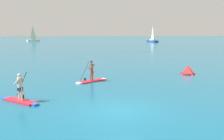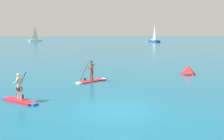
{
  "view_description": "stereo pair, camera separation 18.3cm",
  "coord_description": "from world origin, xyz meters",
  "px_view_note": "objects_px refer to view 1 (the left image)",
  "views": [
    {
      "loc": [
        -1.29,
        -11.62,
        4.03
      ],
      "look_at": [
        0.25,
        7.59,
        0.9
      ],
      "focal_mm": 37.68,
      "sensor_mm": 36.0,
      "label": 1
    },
    {
      "loc": [
        -1.1,
        -11.64,
        4.03
      ],
      "look_at": [
        0.25,
        7.59,
        0.9
      ],
      "focal_mm": 37.68,
      "sensor_mm": 36.0,
      "label": 2
    }
  ],
  "objects_px": {
    "paddleboarder_near_left": "(20,96)",
    "race_marker_buoy": "(188,70)",
    "sailboat_right_horizon": "(152,40)",
    "paddleboarder_mid_center": "(91,77)",
    "sailboat_left_horizon": "(33,39)"
  },
  "relations": [
    {
      "from": "paddleboarder_near_left",
      "to": "race_marker_buoy",
      "type": "bearing_deg",
      "value": -113.49
    },
    {
      "from": "paddleboarder_mid_center",
      "to": "race_marker_buoy",
      "type": "height_order",
      "value": "paddleboarder_mid_center"
    },
    {
      "from": "paddleboarder_near_left",
      "to": "sailboat_left_horizon",
      "type": "xyz_separation_m",
      "value": [
        -21.84,
        92.48,
        0.53
      ]
    },
    {
      "from": "paddleboarder_near_left",
      "to": "race_marker_buoy",
      "type": "distance_m",
      "value": 15.65
    },
    {
      "from": "paddleboarder_near_left",
      "to": "paddleboarder_mid_center",
      "type": "bearing_deg",
      "value": -91.81
    },
    {
      "from": "paddleboarder_near_left",
      "to": "race_marker_buoy",
      "type": "relative_size",
      "value": 1.79
    },
    {
      "from": "paddleboarder_near_left",
      "to": "paddleboarder_mid_center",
      "type": "height_order",
      "value": "paddleboarder_near_left"
    },
    {
      "from": "paddleboarder_near_left",
      "to": "sailboat_left_horizon",
      "type": "bearing_deg",
      "value": -41.66
    },
    {
      "from": "paddleboarder_mid_center",
      "to": "race_marker_buoy",
      "type": "relative_size",
      "value": 1.76
    },
    {
      "from": "race_marker_buoy",
      "to": "sailboat_right_horizon",
      "type": "bearing_deg",
      "value": 78.45
    },
    {
      "from": "sailboat_left_horizon",
      "to": "paddleboarder_mid_center",
      "type": "bearing_deg",
      "value": 74.58
    },
    {
      "from": "race_marker_buoy",
      "to": "sailboat_right_horizon",
      "type": "relative_size",
      "value": 0.19
    },
    {
      "from": "race_marker_buoy",
      "to": "paddleboarder_mid_center",
      "type": "bearing_deg",
      "value": -163.72
    },
    {
      "from": "race_marker_buoy",
      "to": "sailboat_right_horizon",
      "type": "height_order",
      "value": "sailboat_right_horizon"
    },
    {
      "from": "sailboat_left_horizon",
      "to": "paddleboarder_near_left",
      "type": "bearing_deg",
      "value": 71.27
    }
  ]
}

